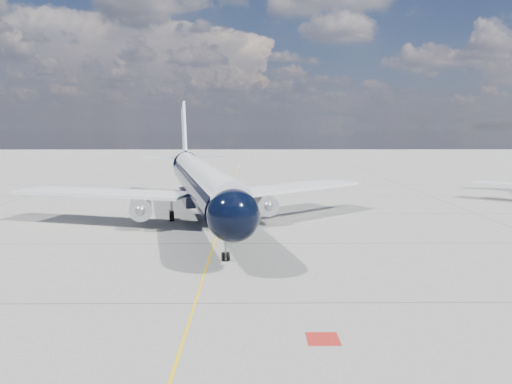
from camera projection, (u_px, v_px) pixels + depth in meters
ground at (226, 207)px, 63.94m from camera, size 320.00×320.00×0.00m
taxiway_centerline at (223, 214)px, 58.98m from camera, size 0.16×160.00×0.01m
red_marking at (323, 339)px, 24.35m from camera, size 1.60×1.60×0.01m
main_airliner at (200, 181)px, 55.06m from camera, size 39.09×48.21×14.04m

